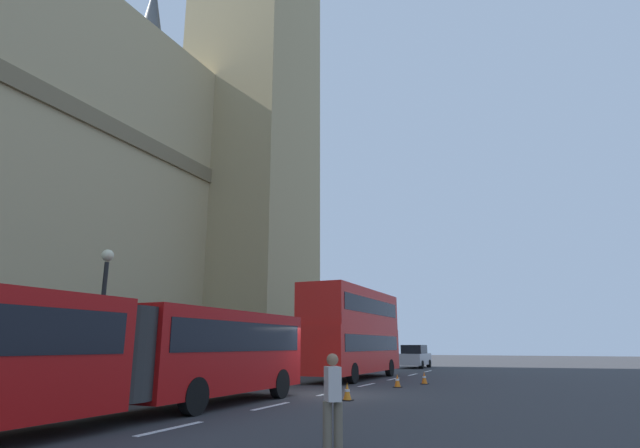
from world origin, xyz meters
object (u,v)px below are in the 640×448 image
Objects in this scene: articulated_bus at (109,349)px; sedan_lead at (415,356)px; street_lamp at (102,310)px; traffic_cone_middle at (397,381)px; traffic_cone_west at (347,392)px; pedestrian_near_cones at (333,398)px; double_decker_bus at (353,329)px; traffic_cone_east at (424,378)px.

sedan_lead is (32.68, 0.09, -0.83)m from articulated_bus.
street_lamp is (3.79, 4.51, 1.31)m from articulated_bus.
traffic_cone_middle is at bearing -169.01° from sedan_lead.
sedan_lead is at bearing -8.70° from street_lamp.
pedestrian_near_cones is (-7.92, -2.75, 0.63)m from traffic_cone_west.
traffic_cone_west is at bearing 19.14° from pedestrian_near_cones.
traffic_cone_middle is at bearing -1.20° from traffic_cone_west.
sedan_lead is 25.79m from traffic_cone_west.
traffic_cone_middle is 12.75m from street_lamp.
traffic_cone_west is at bearing -161.06° from double_decker_bus.
street_lamp is at bearing 49.97° from articulated_bus.
double_decker_bus is 17.47× the size of traffic_cone_west.
pedestrian_near_cones is at bearing -160.86° from traffic_cone_west.
articulated_bus is at bearing -179.84° from sedan_lead.
articulated_bus is at bearing -179.99° from double_decker_bus.
traffic_cone_east is at bearing -37.15° from street_lamp.
double_decker_bus is at bearing 0.01° from articulated_bus.
pedestrian_near_cones is (-13.90, -2.62, 0.63)m from traffic_cone_middle.
articulated_bus is 13.73m from traffic_cone_middle.
articulated_bus is 9.80× the size of pedestrian_near_cones.
traffic_cone_east is at bearing 6.79° from pedestrian_near_cones.
articulated_bus is 6.03m from street_lamp.
pedestrian_near_cones is at bearing -96.89° from articulated_bus.
traffic_cone_west is 1.00× the size of traffic_cone_middle.
traffic_cone_west and traffic_cone_middle have the same top height.
traffic_cone_east is (-2.07, -4.39, -2.43)m from double_decker_bus.
articulated_bus is 1.63× the size of double_decker_bus.
sedan_lead is 7.59× the size of traffic_cone_west.
double_decker_bus is 6.29m from traffic_cone_middle.
pedestrian_near_cones is (-18.37, -6.33, -1.80)m from double_decker_bus.
traffic_cone_east is 14.99m from street_lamp.
sedan_lead reaches higher than traffic_cone_middle.
traffic_cone_middle is 2.49m from traffic_cone_east.
articulated_bus is at bearing 83.11° from pedestrian_near_cones.
traffic_cone_middle is at bearing -140.28° from double_decker_bus.
articulated_bus is at bearing 164.21° from traffic_cone_east.
traffic_cone_west is (-25.52, -3.67, -0.63)m from sedan_lead.
sedan_lead is at bearing 14.65° from traffic_cone_east.
double_decker_bus reaches higher than pedestrian_near_cones.
street_lamp is (-3.37, 8.09, 2.77)m from traffic_cone_west.
traffic_cone_west is at bearing -67.38° from street_lamp.
traffic_cone_middle is (5.98, -0.13, 0.00)m from traffic_cone_west.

